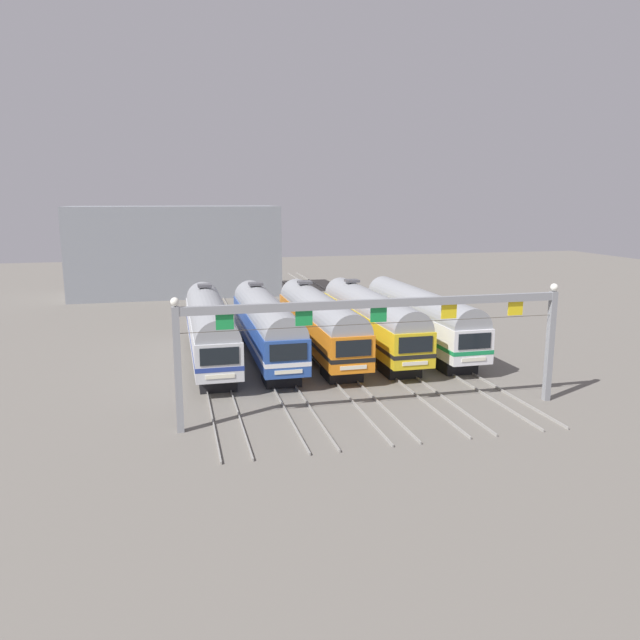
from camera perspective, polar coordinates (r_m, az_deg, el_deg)
The scene contains 9 objects.
ground_plane at distance 46.49m, azimuth -0.09°, elevation -3.31°, with size 160.00×160.00×0.00m, color slate.
track_bed at distance 62.73m, azimuth -3.75°, elevation 0.56°, with size 17.83×70.00×0.15m.
commuter_train_silver at distance 44.71m, azimuth -10.31°, elevation -0.54°, with size 2.88×18.06×5.05m.
commuter_train_blue at distance 45.12m, azimuth -5.13°, elevation -0.30°, with size 2.88×18.06×5.05m.
commuter_train_orange at distance 45.89m, azimuth -0.09°, elevation -0.06°, with size 2.88×18.06×5.05m.
commuter_train_yellow at distance 47.00m, azimuth 4.76°, elevation 0.17°, with size 2.88×18.06×5.05m.
commuter_train_white at distance 48.43m, azimuth 9.35°, elevation 0.39°, with size 2.88×18.06×4.77m.
catenary_gantry at distance 32.68m, azimuth 5.50°, elevation -0.16°, with size 21.57×0.44×6.97m.
maintenance_building at distance 77.98m, azimuth -13.37°, elevation 6.35°, with size 24.95×10.00×10.89m, color gray.
Camera 1 is at (-10.61, -43.73, 11.67)m, focal length 34.12 mm.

